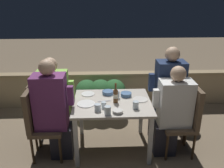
# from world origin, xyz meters

# --- Properties ---
(ground_plane) EXTENTS (16.00, 16.00, 0.00)m
(ground_plane) POSITION_xyz_m (0.00, 0.00, 0.00)
(ground_plane) COLOR #847056
(parapet_wall) EXTENTS (9.00, 0.18, 0.64)m
(parapet_wall) POSITION_xyz_m (0.00, 1.33, 0.33)
(parapet_wall) COLOR tan
(parapet_wall) RESTS_ON ground_plane
(dining_table) EXTENTS (1.00, 0.82, 0.70)m
(dining_table) POSITION_xyz_m (0.00, 0.00, 0.61)
(dining_table) COLOR #BCB2A3
(dining_table) RESTS_ON ground_plane
(planter_hedge) EXTENTS (0.86, 0.47, 0.63)m
(planter_hedge) POSITION_xyz_m (-0.16, 0.97, 0.35)
(planter_hedge) COLOR brown
(planter_hedge) RESTS_ON ground_plane
(chair_left_near) EXTENTS (0.41, 0.40, 0.94)m
(chair_left_near) POSITION_xyz_m (-0.93, -0.13, 0.55)
(chair_left_near) COLOR brown
(chair_left_near) RESTS_ON ground_plane
(person_purple_stripe) EXTENTS (0.48, 0.26, 1.31)m
(person_purple_stripe) POSITION_xyz_m (-0.73, -0.13, 0.66)
(person_purple_stripe) COLOR #282833
(person_purple_stripe) RESTS_ON ground_plane
(chair_left_far) EXTENTS (0.41, 0.40, 0.94)m
(chair_left_far) POSITION_xyz_m (-0.95, 0.13, 0.55)
(chair_left_far) COLOR brown
(chair_left_far) RESTS_ON ground_plane
(person_green_blouse) EXTENTS (0.49, 0.26, 1.26)m
(person_green_blouse) POSITION_xyz_m (-0.75, 0.13, 0.63)
(person_green_blouse) COLOR #282833
(person_green_blouse) RESTS_ON ground_plane
(chair_right_near) EXTENTS (0.41, 0.40, 0.94)m
(chair_right_near) POSITION_xyz_m (0.95, -0.13, 0.55)
(chair_right_near) COLOR brown
(chair_right_near) RESTS_ON ground_plane
(person_white_polo) EXTENTS (0.49, 0.26, 1.21)m
(person_white_polo) POSITION_xyz_m (0.75, -0.13, 0.61)
(person_white_polo) COLOR #282833
(person_white_polo) RESTS_ON ground_plane
(chair_right_far) EXTENTS (0.41, 0.40, 0.94)m
(chair_right_far) POSITION_xyz_m (0.95, 0.17, 0.55)
(chair_right_far) COLOR brown
(chair_right_far) RESTS_ON ground_plane
(person_navy_jumper) EXTENTS (0.47, 0.26, 1.37)m
(person_navy_jumper) POSITION_xyz_m (0.75, 0.17, 0.69)
(person_navy_jumper) COLOR #282833
(person_navy_jumper) RESTS_ON ground_plane
(beer_bottle) EXTENTS (0.06, 0.06, 0.26)m
(beer_bottle) POSITION_xyz_m (0.04, -0.02, 0.80)
(beer_bottle) COLOR brown
(beer_bottle) RESTS_ON dining_table
(plate_0) EXTENTS (0.19, 0.19, 0.01)m
(plate_0) POSITION_xyz_m (0.37, 0.04, 0.71)
(plate_0) COLOR silver
(plate_0) RESTS_ON dining_table
(plate_1) EXTENTS (0.18, 0.18, 0.01)m
(plate_1) POSITION_xyz_m (-0.32, 0.24, 0.71)
(plate_1) COLOR white
(plate_1) RESTS_ON dining_table
(plate_2) EXTENTS (0.23, 0.23, 0.01)m
(plate_2) POSITION_xyz_m (-0.33, -0.06, 0.71)
(plate_2) COLOR white
(plate_2) RESTS_ON dining_table
(bowl_0) EXTENTS (0.15, 0.15, 0.05)m
(bowl_0) POSITION_xyz_m (-0.05, 0.24, 0.73)
(bowl_0) COLOR #4C709E
(bowl_0) RESTS_ON dining_table
(bowl_1) EXTENTS (0.15, 0.15, 0.05)m
(bowl_1) POSITION_xyz_m (0.20, 0.16, 0.73)
(bowl_1) COLOR #4C709E
(bowl_1) RESTS_ON dining_table
(bowl_2) EXTENTS (0.12, 0.12, 0.04)m
(bowl_2) POSITION_xyz_m (0.05, -0.30, 0.72)
(bowl_2) COLOR beige
(bowl_2) RESTS_ON dining_table
(glass_cup_0) EXTENTS (0.07, 0.07, 0.09)m
(glass_cup_0) POSITION_xyz_m (0.28, -0.20, 0.75)
(glass_cup_0) COLOR silver
(glass_cup_0) RESTS_ON dining_table
(glass_cup_1) EXTENTS (0.08, 0.08, 0.08)m
(glass_cup_1) POSITION_xyz_m (-0.18, -0.24, 0.75)
(glass_cup_1) COLOR silver
(glass_cup_1) RESTS_ON dining_table
(glass_cup_2) EXTENTS (0.08, 0.08, 0.10)m
(glass_cup_2) POSITION_xyz_m (-0.07, -0.33, 0.75)
(glass_cup_2) COLOR silver
(glass_cup_2) RESTS_ON dining_table
(glass_cup_3) EXTENTS (0.08, 0.08, 0.10)m
(glass_cup_3) POSITION_xyz_m (0.06, 0.12, 0.75)
(glass_cup_3) COLOR silver
(glass_cup_3) RESTS_ON dining_table
(glass_cup_4) EXTENTS (0.06, 0.06, 0.08)m
(glass_cup_4) POSITION_xyz_m (-0.11, -0.17, 0.74)
(glass_cup_4) COLOR silver
(glass_cup_4) RESTS_ON dining_table
(fork_0) EXTENTS (0.17, 0.04, 0.01)m
(fork_0) POSITION_xyz_m (-0.10, 0.01, 0.71)
(fork_0) COLOR silver
(fork_0) RESTS_ON dining_table
(potted_plant) EXTENTS (0.35, 0.35, 0.74)m
(potted_plant) POSITION_xyz_m (1.15, 0.63, 0.45)
(potted_plant) COLOR #9E5638
(potted_plant) RESTS_ON ground_plane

